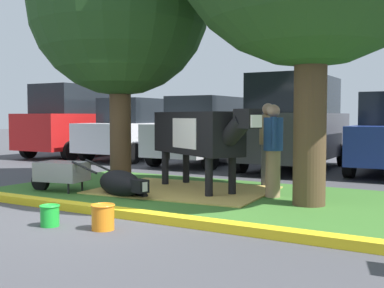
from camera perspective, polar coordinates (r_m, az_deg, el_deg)
ground_plane at (r=7.30m, az=-11.23°, el=-8.21°), size 80.00×80.00×0.00m
grass_island at (r=8.95m, az=0.78°, el=-5.94°), size 7.82×4.18×0.02m
curb_yellow at (r=7.13m, az=-8.39°, el=-7.97°), size 9.02×0.24×0.12m
hay_bedding at (r=9.34m, az=-0.95°, el=-5.46°), size 3.39×2.66×0.04m
shade_tree_left at (r=10.51m, az=-8.52°, el=15.66°), size 3.71×3.71×5.58m
cow_holstein at (r=9.23m, az=0.86°, el=1.22°), size 2.88×1.91×1.57m
calf_lying at (r=8.79m, az=-8.32°, el=-4.64°), size 1.33×0.77×0.48m
person_handler at (r=8.65m, az=9.50°, el=-0.46°), size 0.34×0.49×1.65m
person_visitor_near at (r=9.98m, az=8.87°, el=0.24°), size 0.34×0.45×1.71m
wheelbarrow at (r=9.56m, az=-15.14°, el=-3.19°), size 1.62×0.76×0.63m
bucket_green at (r=6.71m, az=-16.34°, el=-8.01°), size 0.27×0.27×0.28m
bucket_orange at (r=6.35m, az=-10.41°, el=-8.37°), size 0.31×0.31×0.33m
suv_black at (r=17.88m, az=-13.08°, el=2.66°), size 2.21×4.65×2.52m
hatchback_white at (r=16.36m, az=-6.58°, el=1.67°), size 2.11×4.44×2.02m
sedan_silver at (r=14.65m, az=1.59°, el=1.50°), size 2.11×4.44×2.02m
suv_dark_grey at (r=13.45m, az=12.03°, el=2.48°), size 2.21×4.65×2.52m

